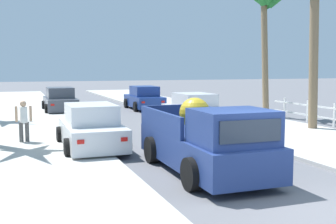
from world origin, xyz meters
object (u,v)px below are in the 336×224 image
(pickup_truck, at_px, (206,142))
(car_right_mid, at_px, (91,128))
(car_left_mid, at_px, (144,99))
(car_left_near, at_px, (194,110))
(car_right_near, at_px, (60,101))
(palm_tree_right_mid, at_px, (266,2))
(pedestrian, at_px, (24,120))

(pickup_truck, distance_m, car_right_mid, 4.76)
(pickup_truck, bearing_deg, car_left_mid, 78.33)
(pickup_truck, xyz_separation_m, car_left_near, (3.35, 8.31, -0.10))
(pickup_truck, height_order, car_right_near, pickup_truck)
(car_right_near, bearing_deg, pickup_truck, -83.16)
(car_right_mid, distance_m, palm_tree_right_mid, 13.37)
(pickup_truck, xyz_separation_m, car_right_near, (-2.00, 16.63, -0.10))
(car_left_near, xyz_separation_m, palm_tree_right_mid, (5.05, 1.70, 5.57))
(car_right_near, xyz_separation_m, car_right_mid, (-0.27, -12.45, 0.00))
(car_left_near, distance_m, car_left_mid, 8.16)
(car_right_mid, height_order, palm_tree_right_mid, palm_tree_right_mid)
(palm_tree_right_mid, height_order, pedestrian, palm_tree_right_mid)
(car_right_near, bearing_deg, palm_tree_right_mid, -32.51)
(pickup_truck, height_order, car_left_mid, pickup_truck)
(car_left_near, xyz_separation_m, car_right_mid, (-5.62, -4.13, 0.00))
(car_right_near, height_order, car_right_mid, same)
(pickup_truck, relative_size, pedestrian, 3.29)
(pedestrian, bearing_deg, car_left_near, 18.39)
(car_left_mid, relative_size, pedestrian, 2.70)
(car_left_near, xyz_separation_m, car_left_mid, (0.05, 8.16, 0.00))
(pickup_truck, xyz_separation_m, pedestrian, (-4.36, 5.74, 0.10))
(car_left_near, relative_size, palm_tree_right_mid, 0.57)
(pickup_truck, xyz_separation_m, car_right_mid, (-2.27, 4.18, -0.10))
(car_left_near, height_order, car_right_mid, same)
(car_left_near, xyz_separation_m, pedestrian, (-7.72, -2.57, 0.20))
(car_left_mid, distance_m, car_right_mid, 13.53)
(car_right_near, bearing_deg, car_right_mid, -91.26)
(pickup_truck, relative_size, car_right_mid, 1.22)
(pickup_truck, distance_m, pedestrian, 7.21)
(pedestrian, bearing_deg, car_right_near, 77.73)
(car_right_mid, relative_size, pedestrian, 2.69)
(car_left_near, bearing_deg, pedestrian, -161.61)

